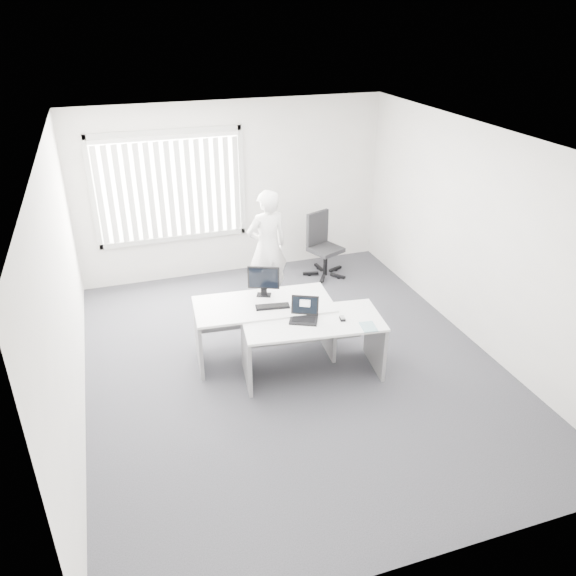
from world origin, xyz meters
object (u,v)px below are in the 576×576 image
object	(u,v)px
desk_far	(264,318)
office_chair	(323,256)
laptop	(304,312)
person	(267,247)
monitor	(264,281)
desk_near	(312,335)

from	to	relation	value
desk_far	office_chair	xyz separation A→B (m)	(1.62, 2.06, -0.23)
office_chair	laptop	bearing A→B (deg)	-138.73
person	monitor	xyz separation A→B (m)	(-0.42, -1.28, 0.10)
desk_near	monitor	distance (m)	0.94
desk_far	monitor	world-z (taller)	monitor
office_chair	person	distance (m)	1.38
laptop	desk_far	bearing A→B (deg)	148.76
person	monitor	bearing A→B (deg)	62.61
desk_near	office_chair	xyz separation A→B (m)	(1.17, 2.60, -0.21)
desk_far	laptop	world-z (taller)	laptop
monitor	desk_far	bearing A→B (deg)	-84.97
desk_far	desk_near	bearing A→B (deg)	-45.34
person	laptop	bearing A→B (deg)	76.64
person	monitor	size ratio (longest dim) A/B	4.38
desk_far	person	world-z (taller)	person
office_chair	monitor	xyz separation A→B (m)	(-1.55, -1.86, 0.64)
desk_near	person	bearing A→B (deg)	95.97
laptop	monitor	bearing A→B (deg)	136.42
desk_far	monitor	bearing A→B (deg)	76.83
person	laptop	size ratio (longest dim) A/B	5.35
laptop	desk_near	bearing A→B (deg)	17.39
laptop	office_chair	bearing A→B (deg)	89.24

